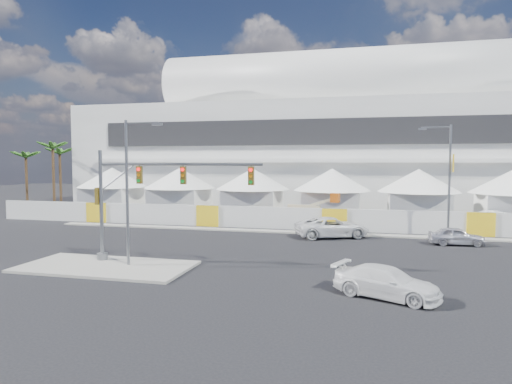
% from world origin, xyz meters
% --- Properties ---
extents(ground, '(160.00, 160.00, 0.00)m').
position_xyz_m(ground, '(0.00, 0.00, 0.00)').
color(ground, black).
rests_on(ground, ground).
extents(median_island, '(10.00, 5.00, 0.15)m').
position_xyz_m(median_island, '(-6.00, -3.00, 0.07)').
color(median_island, gray).
rests_on(median_island, ground).
extents(stadium, '(80.00, 24.80, 21.98)m').
position_xyz_m(stadium, '(8.71, 41.50, 9.45)').
color(stadium, silver).
rests_on(stadium, ground).
extents(tent_row, '(53.40, 8.40, 5.40)m').
position_xyz_m(tent_row, '(0.50, 24.00, 3.15)').
color(tent_row, white).
rests_on(tent_row, ground).
extents(hoarding_fence, '(70.00, 0.25, 2.00)m').
position_xyz_m(hoarding_fence, '(6.00, 14.50, 1.00)').
color(hoarding_fence, silver).
rests_on(hoarding_fence, ground).
extents(palm_cluster, '(10.60, 10.60, 8.55)m').
position_xyz_m(palm_cluster, '(-33.46, 29.50, 6.88)').
color(palm_cluster, '#47331E').
rests_on(palm_cluster, ground).
extents(sedan_silver, '(1.80, 4.03, 1.35)m').
position_xyz_m(sedan_silver, '(15.34, 9.77, 0.67)').
color(sedan_silver, silver).
rests_on(sedan_silver, ground).
extents(pickup_curb, '(4.98, 6.60, 1.67)m').
position_xyz_m(pickup_curb, '(6.06, 10.98, 0.83)').
color(pickup_curb, silver).
rests_on(pickup_curb, ground).
extents(pickup_near, '(3.66, 5.30, 1.42)m').
position_xyz_m(pickup_near, '(9.81, -5.03, 0.71)').
color(pickup_near, white).
rests_on(pickup_near, ground).
extents(lot_car_a, '(3.86, 5.10, 1.61)m').
position_xyz_m(lot_car_a, '(20.47, 19.69, 0.80)').
color(lot_car_a, silver).
rests_on(lot_car_a, ground).
extents(traffic_mast, '(10.58, 0.66, 6.78)m').
position_xyz_m(traffic_mast, '(-4.73, -1.64, 4.02)').
color(traffic_mast, gray).
rests_on(traffic_mast, median_island).
extents(streetlight_median, '(2.35, 0.24, 8.50)m').
position_xyz_m(streetlight_median, '(-4.60, -2.47, 5.03)').
color(streetlight_median, slate).
rests_on(streetlight_median, median_island).
extents(streetlight_curb, '(2.71, 0.61, 9.14)m').
position_xyz_m(streetlight_curb, '(14.97, 12.50, 5.31)').
color(streetlight_curb, gray).
rests_on(streetlight_curb, ground).
extents(boom_lift, '(6.35, 1.97, 3.15)m').
position_xyz_m(boom_lift, '(2.27, 18.38, 0.85)').
color(boom_lift, '#B85111').
rests_on(boom_lift, ground).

